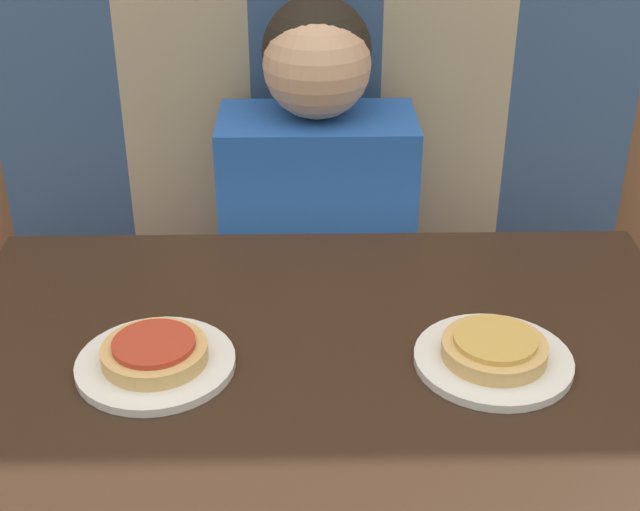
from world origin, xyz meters
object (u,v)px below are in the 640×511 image
object	(u,v)px
pizza_left	(155,351)
plate_left	(156,364)
pizza_right	(494,348)
plate_right	(493,360)
person	(317,164)

from	to	relation	value
pizza_left	plate_left	bearing A→B (deg)	0.00
pizza_left	pizza_right	world-z (taller)	same
plate_left	pizza_right	world-z (taller)	pizza_right
plate_left	plate_right	xyz separation A→B (m)	(0.45, 0.00, 0.00)
person	plate_right	distance (m)	0.71
person	plate_left	size ratio (longest dim) A/B	3.04
plate_left	plate_right	world-z (taller)	same
plate_right	pizza_right	distance (m)	0.02
plate_left	pizza_left	world-z (taller)	pizza_left
plate_left	pizza_right	distance (m)	0.45
plate_left	pizza_left	distance (m)	0.02
plate_right	pizza_left	xyz separation A→B (m)	(-0.45, 0.00, 0.02)
pizza_left	person	bearing A→B (deg)	71.52
person	pizza_left	xyz separation A→B (m)	(-0.22, -0.67, 0.02)
pizza_right	plate_right	bearing A→B (deg)	0.00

